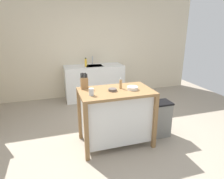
# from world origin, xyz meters

# --- Properties ---
(ground_plane) EXTENTS (6.89, 6.89, 0.00)m
(ground_plane) POSITION_xyz_m (0.00, 0.00, 0.00)
(ground_plane) COLOR gray
(ground_plane) RESTS_ON ground
(wall_back) EXTENTS (5.89, 0.10, 2.60)m
(wall_back) POSITION_xyz_m (0.00, 2.58, 1.30)
(wall_back) COLOR beige
(wall_back) RESTS_ON ground
(kitchen_island) EXTENTS (1.13, 0.68, 0.92)m
(kitchen_island) POSITION_xyz_m (-0.14, 0.03, 0.51)
(kitchen_island) COLOR olive
(kitchen_island) RESTS_ON ground
(knife_block) EXTENTS (0.11, 0.09, 0.25)m
(knife_block) POSITION_xyz_m (-0.59, 0.27, 1.01)
(knife_block) COLOR #9E7042
(knife_block) RESTS_ON kitchen_island
(bowl_ceramic_wide) EXTENTS (0.13, 0.13, 0.04)m
(bowl_ceramic_wide) POSITION_xyz_m (-0.20, 0.02, 0.94)
(bowl_ceramic_wide) COLOR #564C47
(bowl_ceramic_wide) RESTS_ON kitchen_island
(bowl_stoneware_deep) EXTENTS (0.17, 0.17, 0.05)m
(bowl_stoneware_deep) POSITION_xyz_m (0.11, -0.01, 0.94)
(bowl_stoneware_deep) COLOR silver
(bowl_stoneware_deep) RESTS_ON kitchen_island
(drinking_cup) EXTENTS (0.07, 0.07, 0.10)m
(drinking_cup) POSITION_xyz_m (-0.55, -0.08, 0.97)
(drinking_cup) COLOR silver
(drinking_cup) RESTS_ON kitchen_island
(pepper_grinder) EXTENTS (0.04, 0.04, 0.17)m
(pepper_grinder) POSITION_xyz_m (-0.04, 0.10, 1.00)
(pepper_grinder) COLOR tan
(pepper_grinder) RESTS_ON kitchen_island
(trash_bin) EXTENTS (0.36, 0.28, 0.63)m
(trash_bin) POSITION_xyz_m (0.66, 0.03, 0.32)
(trash_bin) COLOR slate
(trash_bin) RESTS_ON ground
(sink_counter) EXTENTS (1.51, 0.60, 0.89)m
(sink_counter) POSITION_xyz_m (-0.01, 2.23, 0.45)
(sink_counter) COLOR silver
(sink_counter) RESTS_ON ground
(sink_faucet) EXTENTS (0.02, 0.02, 0.22)m
(sink_faucet) POSITION_xyz_m (-0.01, 2.37, 1.00)
(sink_faucet) COLOR #B7BCC1
(sink_faucet) RESTS_ON sink_counter
(bottle_dish_soap) EXTENTS (0.06, 0.06, 0.22)m
(bottle_dish_soap) POSITION_xyz_m (-0.23, 2.14, 0.99)
(bottle_dish_soap) COLOR yellow
(bottle_dish_soap) RESTS_ON sink_counter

